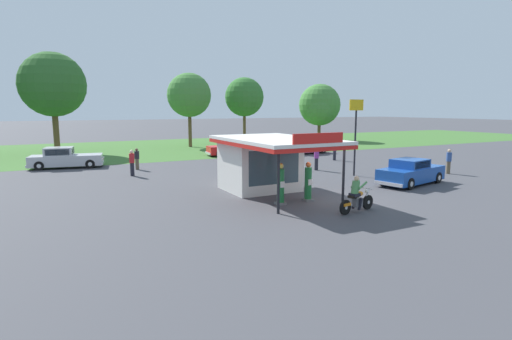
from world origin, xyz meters
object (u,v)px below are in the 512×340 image
bystander_admiring_sedan (137,158)px  bystander_standing_back_lot (132,162)px  motorcycle_with_rider (357,197)px  parked_car_back_row_far_right (234,148)px  gas_pump_nearside (281,186)px  bystander_strolling_foreground (449,161)px  parked_car_back_row_centre_right (303,146)px  bystander_chatting_near_pumps (335,150)px  roadside_pole_sign (356,124)px  parked_car_back_row_far_left (318,141)px  gas_pump_offside (308,183)px  bystander_leaning_by_kiosk (316,157)px  parked_car_back_row_centre_left (65,159)px  featured_classic_sedan (411,173)px

bystander_admiring_sedan → bystander_standing_back_lot: size_ratio=0.91×
motorcycle_with_rider → parked_car_back_row_far_right: (4.24, 21.82, -0.00)m
gas_pump_nearside → bystander_strolling_foreground: gas_pump_nearside is taller
gas_pump_nearside → parked_car_back_row_centre_right: bearing=53.1°
bystander_strolling_foreground → bystander_admiring_sedan: bearing=147.5°
bystander_chatting_near_pumps → roadside_pole_sign: 8.46m
parked_car_back_row_far_left → bystander_strolling_foreground: bearing=-100.1°
parked_car_back_row_far_right → gas_pump_nearside: bearing=-108.5°
gas_pump_offside → roadside_pole_sign: (6.95, 4.69, 2.52)m
parked_car_back_row_far_left → bystander_leaning_by_kiosk: size_ratio=2.84×
roadside_pole_sign → parked_car_back_row_centre_left: bearing=142.6°
motorcycle_with_rider → bystander_admiring_sedan: motorcycle_with_rider is taller
gas_pump_offside → parked_car_back_row_far_left: (16.72, 22.05, -0.15)m
gas_pump_offside → parked_car_back_row_far_right: 19.69m
featured_classic_sedan → parked_car_back_row_centre_right: 16.80m
parked_car_back_row_centre_right → bystander_chatting_near_pumps: 5.48m
bystander_strolling_foreground → gas_pump_offside: bearing=-169.9°
parked_car_back_row_far_right → roadside_pole_sign: bearing=-81.7°
bystander_strolling_foreground → bystander_standing_back_lot: bearing=154.9°
gas_pump_nearside → bystander_chatting_near_pumps: gas_pump_nearside is taller
gas_pump_nearside → featured_classic_sedan: (9.36, 0.77, -0.19)m
parked_car_back_row_centre_right → roadside_pole_sign: 13.52m
parked_car_back_row_far_right → parked_car_back_row_centre_right: bearing=-16.2°
motorcycle_with_rider → parked_car_back_row_centre_left: bearing=117.2°
parked_car_back_row_centre_right → motorcycle_with_rider: bearing=-118.4°
gas_pump_offside → parked_car_back_row_centre_left: 20.07m
bystander_strolling_foreground → parked_car_back_row_centre_right: bearing=97.0°
bystander_admiring_sedan → roadside_pole_sign: bearing=-37.7°
bystander_leaning_by_kiosk → roadside_pole_sign: (0.79, -3.12, 2.46)m
gas_pump_nearside → motorcycle_with_rider: bearing=-52.0°
gas_pump_offside → motorcycle_with_rider: size_ratio=0.88×
featured_classic_sedan → bystander_strolling_foreground: bystander_strolling_foreground is taller
bystander_strolling_foreground → featured_classic_sedan: bearing=-163.7°
parked_car_back_row_centre_left → bystander_strolling_foreground: 27.56m
motorcycle_with_rider → bystander_admiring_sedan: size_ratio=1.38×
gas_pump_nearside → gas_pump_offside: gas_pump_nearside is taller
featured_classic_sedan → gas_pump_nearside: bearing=-175.3°
bystander_admiring_sedan → parked_car_back_row_centre_right: bearing=10.6°
featured_classic_sedan → bystander_chatting_near_pumps: size_ratio=3.14×
parked_car_back_row_centre_right → bystander_strolling_foreground: 14.95m
gas_pump_nearside → roadside_pole_sign: bearing=28.9°
parked_car_back_row_centre_right → bystander_admiring_sedan: (-16.61, -3.10, 0.09)m
parked_car_back_row_far_left → gas_pump_offside: bearing=-127.2°
bystander_chatting_near_pumps → parked_car_back_row_centre_right: bearing=85.1°
bystander_leaning_by_kiosk → roadside_pole_sign: 4.05m
roadside_pole_sign → gas_pump_nearside: bearing=-151.1°
bystander_admiring_sedan → bystander_chatting_near_pumps: bystander_chatting_near_pumps is taller
parked_car_back_row_centre_left → roadside_pole_sign: bearing=-37.4°
bystander_chatting_near_pumps → parked_car_back_row_far_right: bearing=129.5°
bystander_chatting_near_pumps → bystander_standing_back_lot: bystander_standing_back_lot is taller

